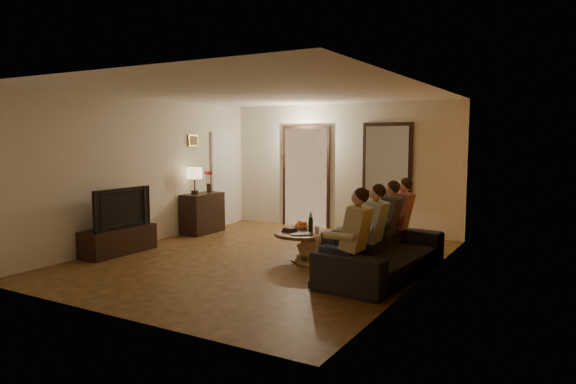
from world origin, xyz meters
The scene contains 33 objects.
floor centered at (0.00, 0.00, 0.00)m, with size 5.00×6.00×0.01m, color #3E2710.
ceiling centered at (0.00, 0.00, 2.60)m, with size 5.00×6.00×0.01m, color white.
back_wall centered at (0.00, 3.00, 1.30)m, with size 5.00×0.02×2.60m, color beige.
front_wall centered at (0.00, -3.00, 1.30)m, with size 5.00×0.02×2.60m, color beige.
left_wall centered at (-2.50, 0.00, 1.30)m, with size 0.02×6.00×2.60m, color beige.
right_wall centered at (2.50, 0.00, 1.30)m, with size 0.02×6.00×2.60m, color beige.
orange_accent centered at (2.49, 0.00, 1.30)m, with size 0.01×6.00×2.60m, color #B9781F.
kitchen_doorway centered at (-0.80, 2.98, 1.05)m, with size 1.00×0.06×2.10m, color #FFE0A5.
door_trim centered at (-0.80, 2.97, 1.05)m, with size 1.12×0.04×2.22m, color black.
fridge_glimpse centered at (-0.55, 2.98, 0.90)m, with size 0.45×0.03×1.70m, color silver.
mirror_frame centered at (1.00, 2.96, 1.50)m, with size 1.00×0.05×1.40m, color black.
mirror_glass centered at (1.00, 2.93, 1.50)m, with size 0.86×0.02×1.26m, color white.
white_door centered at (-2.46, 2.30, 1.02)m, with size 0.06×0.85×2.04m, color white.
framed_art centered at (-2.47, 1.30, 1.85)m, with size 0.03×0.28×0.24m, color #B28C33.
art_canvas centered at (-2.46, 1.30, 1.85)m, with size 0.01×0.22×0.18m, color brown.
dresser centered at (-2.25, 1.28, 0.40)m, with size 0.45×0.90×0.80m, color black.
table_lamp centered at (-2.25, 1.06, 1.07)m, with size 0.30×0.30×0.54m, color beige, non-canonical shape.
flower_vase centered at (-2.25, 1.50, 1.02)m, with size 0.14×0.14×0.44m, color red, non-canonical shape.
tv_stand centered at (-2.25, -0.87, 0.22)m, with size 0.45×1.29×0.43m, color black.
tv centered at (-2.25, -0.87, 0.76)m, with size 0.15×1.14×0.66m, color black.
sofa centered at (2.00, 0.00, 0.35)m, with size 0.94×2.40×0.70m, color black.
person_a centered at (1.90, -0.90, 0.60)m, with size 0.60×0.40×1.20m, color tan, non-canonical shape.
person_b centered at (1.90, -0.30, 0.60)m, with size 0.60×0.40×1.20m, color tan, non-canonical shape.
person_c centered at (1.90, 0.30, 0.60)m, with size 0.60×0.40×1.20m, color tan, non-canonical shape.
person_d centered at (1.90, 0.90, 0.60)m, with size 0.60×0.40×1.20m, color tan, non-canonical shape.
dog centered at (0.90, 0.01, 0.28)m, with size 0.56×0.24×0.56m, color tan, non-canonical shape.
coffee_table centered at (0.65, 0.22, 0.23)m, with size 0.95×0.95×0.45m, color brown.
bowl centered at (0.47, 0.44, 0.48)m, with size 0.26×0.26×0.06m, color white.
oranges centered at (0.47, 0.44, 0.55)m, with size 0.20×0.20×0.08m, color #FC5E15, non-canonical shape.
wine_bottle centered at (0.70, 0.32, 0.60)m, with size 0.07×0.07×0.31m, color black, non-canonical shape.
wine_glass centered at (0.83, 0.27, 0.50)m, with size 0.06×0.06×0.10m, color silver.
book_stack centered at (0.43, 0.12, 0.48)m, with size 0.20×0.15×0.07m, color black, non-canonical shape.
laptop centered at (0.75, -0.06, 0.46)m, with size 0.33×0.21×0.03m, color black.
Camera 1 is at (4.32, -6.67, 1.90)m, focal length 32.00 mm.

